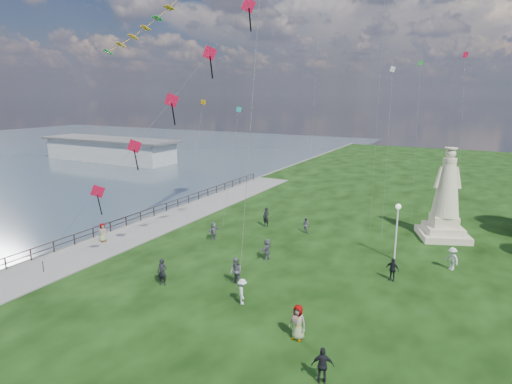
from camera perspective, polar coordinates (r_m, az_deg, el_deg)
The scene contains 18 objects.
waterfront at distance 42.06m, azimuth -16.81°, elevation -5.09°, with size 200.00×200.00×1.51m.
pier_pavilion at distance 90.15m, azimuth -18.93°, elevation 5.41°, with size 30.00×8.00×4.40m.
statue at distance 41.12m, azimuth 23.94°, elevation -1.55°, with size 5.14×5.14×8.09m.
lamppost at distance 34.35m, azimuth 18.33°, elevation -3.52°, with size 0.41×0.41×4.45m.
person_0 at distance 29.77m, azimuth -12.40°, elevation -10.37°, with size 0.67×0.44×1.85m, color black.
person_1 at distance 29.13m, azimuth -2.71°, elevation -10.54°, with size 0.93×0.57×1.91m, color #595960.
person_2 at distance 26.76m, azimuth -1.84°, elevation -13.12°, with size 1.03×0.53×1.60m, color silver.
person_3 at distance 20.59m, azimuth 8.89°, elevation -21.86°, with size 1.00×0.51×1.70m, color black.
person_4 at distance 23.35m, azimuth 5.60°, elevation -16.90°, with size 0.94×0.57×1.92m, color #595960.
person_5 at distance 37.91m, azimuth -5.66°, elevation -5.19°, with size 1.48×0.64×1.60m, color #595960.
person_6 at distance 41.36m, azimuth 1.36°, elevation -3.36°, with size 0.69×0.45×1.90m, color black.
person_7 at distance 39.96m, azimuth 6.66°, elevation -4.37°, with size 0.71×0.44×1.46m, color #595960.
person_8 at distance 34.56m, azimuth 24.68°, elevation -8.09°, with size 1.10×0.57×1.70m, color silver.
person_9 at distance 31.26m, azimuth 17.71°, elevation -9.78°, with size 0.95×0.49×1.62m, color black.
person_10 at distance 39.26m, azimuth -19.75°, elevation -5.24°, with size 0.80×0.49×1.64m, color #595960.
person_11 at distance 33.28m, azimuth 1.46°, elevation -7.64°, with size 1.59×0.69×1.72m, color #595960.
red_kite_train at distance 30.68m, azimuth -11.65°, elevation 11.06°, with size 12.38×9.35×18.92m.
small_kites at distance 44.07m, azimuth 14.35°, elevation 14.61°, with size 29.88×15.92×25.64m.
Camera 1 is at (13.39, -19.12, 12.55)m, focal length 30.00 mm.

